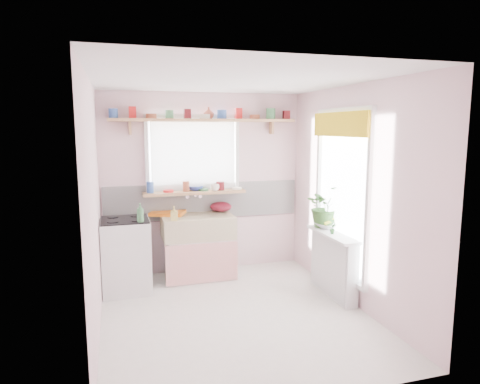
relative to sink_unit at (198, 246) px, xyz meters
name	(u,v)px	position (x,y,z in m)	size (l,w,h in m)	color
room	(266,179)	(0.81, -0.43, 0.94)	(3.20, 3.20, 3.20)	white
sink_unit	(198,246)	(0.00, 0.00, 0.00)	(0.95, 0.65, 1.11)	white
cooker	(126,255)	(-0.95, -0.24, 0.03)	(0.58, 0.58, 0.93)	white
radiator_ledge	(333,263)	(1.45, -1.09, -0.03)	(0.22, 0.95, 0.78)	white
windowsill	(195,193)	(0.00, 0.19, 0.71)	(1.40, 0.22, 0.04)	tan
pine_shelf	(205,120)	(0.15, 0.18, 1.69)	(2.52, 0.24, 0.04)	tan
shelf_crockery	(205,115)	(0.15, 0.18, 1.76)	(2.47, 0.11, 0.12)	#3359A5
sill_crockery	(191,187)	(-0.05, 0.19, 0.78)	(1.35, 0.11, 0.12)	#3359A5
dish_tray	(168,213)	(-0.38, 0.21, 0.44)	(0.44, 0.33, 0.04)	orange
colander	(221,207)	(0.37, 0.21, 0.49)	(0.30, 0.30, 0.14)	maroon
jade_plant	(324,206)	(1.48, -0.76, 0.61)	(0.48, 0.42, 0.53)	#325B24
fruit_bowl	(327,226)	(1.48, -0.85, 0.38)	(0.28, 0.28, 0.07)	silver
herb_pot	(332,226)	(1.40, -1.12, 0.44)	(0.10, 0.07, 0.19)	#275E25
soap_bottle_sink	(174,213)	(-0.34, -0.19, 0.51)	(0.08, 0.08, 0.18)	#DCC861
sill_cup	(215,188)	(0.27, 0.13, 0.78)	(0.12, 0.12, 0.09)	white
sill_bowl	(196,188)	(0.02, 0.25, 0.76)	(0.20, 0.20, 0.06)	#3548AD
shelf_vase	(209,113)	(0.22, 0.24, 1.79)	(0.15, 0.15, 0.16)	#9F4731
cooker_bottle	(140,213)	(-0.77, -0.46, 0.60)	(0.09, 0.09, 0.23)	#40814E
fruit	(328,221)	(1.49, -0.85, 0.44)	(0.20, 0.14, 0.10)	orange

